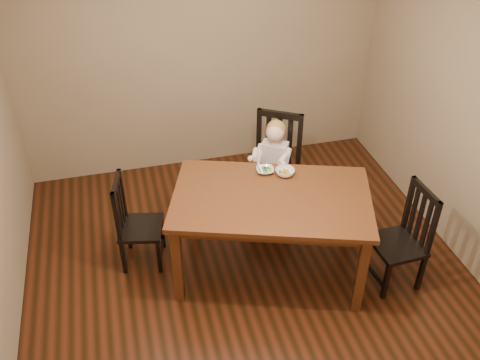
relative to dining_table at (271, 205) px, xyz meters
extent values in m
cube|color=#461D0E|center=(-0.20, -0.02, -0.74)|extent=(4.00, 4.00, 0.01)
cube|color=#91785B|center=(-0.20, 1.98, 0.61)|extent=(4.00, 0.01, 2.70)
cube|color=#91785B|center=(1.80, -0.02, 0.61)|extent=(0.01, 4.00, 2.70)
cube|color=#4D2A12|center=(0.00, 0.00, 0.08)|extent=(1.91, 1.50, 0.04)
cube|color=#4D2A12|center=(0.00, 0.00, 0.01)|extent=(1.74, 1.33, 0.09)
cube|color=#4D2A12|center=(-0.86, -0.16, -0.34)|extent=(0.10, 0.10, 0.79)
cube|color=#4D2A12|center=(0.58, -0.65, -0.34)|extent=(0.10, 0.10, 0.79)
cube|color=#4D2A12|center=(-0.58, 0.65, -0.34)|extent=(0.10, 0.10, 0.79)
cube|color=#4D2A12|center=(0.86, 0.16, -0.34)|extent=(0.10, 0.10, 0.79)
cube|color=black|center=(0.26, 0.76, -0.27)|extent=(0.65, 0.64, 0.04)
cube|color=black|center=(0.54, 0.82, -0.52)|extent=(0.06, 0.06, 0.45)
cube|color=black|center=(0.19, 1.03, -0.52)|extent=(0.06, 0.06, 0.45)
cube|color=black|center=(0.34, 0.48, -0.52)|extent=(0.06, 0.06, 0.45)
cube|color=black|center=(-0.02, 0.69, -0.52)|extent=(0.06, 0.06, 0.45)
cube|color=black|center=(0.54, 0.82, 0.06)|extent=(0.06, 0.06, 0.62)
cube|color=black|center=(0.19, 1.03, 0.06)|extent=(0.06, 0.06, 0.62)
cube|color=black|center=(0.37, 0.93, 0.34)|extent=(0.41, 0.27, 0.07)
cube|color=black|center=(0.46, 0.87, 0.03)|extent=(0.05, 0.04, 0.54)
cube|color=black|center=(0.37, 0.93, 0.03)|extent=(0.05, 0.04, 0.54)
cube|color=black|center=(0.27, 0.98, 0.03)|extent=(0.05, 0.04, 0.54)
cube|color=black|center=(-1.10, 0.41, -0.35)|extent=(0.46, 0.47, 0.04)
cube|color=black|center=(-1.23, 0.61, -0.56)|extent=(0.04, 0.04, 0.37)
cube|color=black|center=(-1.30, 0.28, -0.56)|extent=(0.04, 0.04, 0.37)
cube|color=black|center=(-0.91, 0.54, -0.56)|extent=(0.04, 0.04, 0.37)
cube|color=black|center=(-0.98, 0.20, -0.56)|extent=(0.04, 0.04, 0.37)
cube|color=black|center=(-1.23, 0.61, -0.08)|extent=(0.04, 0.04, 0.51)
cube|color=black|center=(-1.30, 0.28, -0.08)|extent=(0.04, 0.04, 0.51)
cube|color=black|center=(-1.26, 0.44, 0.15)|extent=(0.11, 0.38, 0.05)
cube|color=black|center=(-1.24, 0.53, -0.11)|extent=(0.03, 0.04, 0.44)
cube|color=black|center=(-1.26, 0.44, -0.11)|extent=(0.03, 0.04, 0.44)
cube|color=black|center=(-1.28, 0.35, -0.11)|extent=(0.03, 0.04, 0.44)
cube|color=black|center=(1.03, -0.41, -0.33)|extent=(0.42, 0.44, 0.04)
cube|color=black|center=(1.21, -0.58, -0.54)|extent=(0.04, 0.04, 0.39)
cube|color=black|center=(1.19, -0.22, -0.54)|extent=(0.04, 0.04, 0.39)
cube|color=black|center=(0.87, -0.60, -0.54)|extent=(0.04, 0.04, 0.39)
cube|color=black|center=(0.85, -0.24, -0.54)|extent=(0.04, 0.04, 0.39)
cube|color=black|center=(1.21, -0.58, -0.04)|extent=(0.04, 0.04, 0.55)
cube|color=black|center=(1.19, -0.22, -0.04)|extent=(0.04, 0.04, 0.55)
cube|color=black|center=(1.20, -0.40, 0.21)|extent=(0.06, 0.40, 0.06)
cube|color=black|center=(1.21, -0.50, -0.07)|extent=(0.02, 0.04, 0.47)
cube|color=black|center=(1.20, -0.40, -0.07)|extent=(0.02, 0.04, 0.47)
cube|color=black|center=(1.20, -0.30, -0.07)|extent=(0.02, 0.04, 0.47)
imported|color=white|center=(0.05, 0.36, 0.12)|extent=(0.18, 0.18, 0.04)
imported|color=white|center=(0.21, 0.28, 0.13)|extent=(0.22, 0.22, 0.05)
cube|color=silver|center=(0.00, 0.35, 0.15)|extent=(0.03, 0.12, 0.05)
cube|color=silver|center=(0.00, 0.35, 0.13)|extent=(0.03, 0.04, 0.01)
camera|label=1|loc=(-1.16, -3.42, 2.82)|focal=40.00mm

